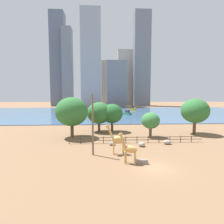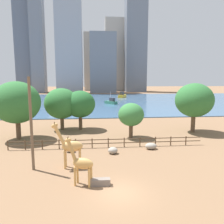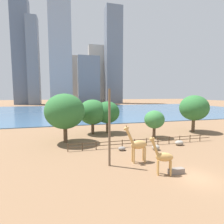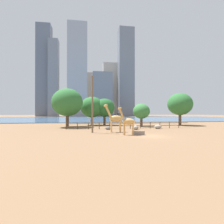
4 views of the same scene
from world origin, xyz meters
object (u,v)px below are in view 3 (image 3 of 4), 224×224
Objects in this scene: boulder_near_fence at (156,147)px; boat_sailboat at (107,111)px; tree_left_small at (93,112)px; boulder_by_pole at (122,149)px; giraffe_tall at (138,145)px; boat_ferry at (109,106)px; feeding_trough at (176,171)px; tree_right_small at (194,108)px; tree_right_tall at (65,111)px; giraffe_companion at (163,157)px; boulder_small at (179,143)px; tree_left_large at (107,112)px; tree_center_broad at (154,120)px; utility_pole at (109,128)px.

boat_sailboat is at bearing 84.96° from boulder_near_fence.
boulder_by_pole is at bearing -78.30° from tree_left_small.
giraffe_tall is 0.70× the size of boat_ferry.
feeding_trough is (2.83, -4.18, -2.01)m from giraffe_tall.
tree_right_tall is at bearing -176.34° from tree_right_small.
boat_sailboat is (8.27, 61.85, -1.02)m from giraffe_companion.
tree_right_tall is 79.91m from boat_ferry.
tree_left_large is (-9.76, 12.48, 4.25)m from boulder_small.
tree_right_tall is at bearing -173.61° from boat_ferry.
giraffe_tall is at bearing -79.97° from tree_left_small.
tree_center_broad is 13.33m from tree_left_small.
utility_pole reaches higher than tree_left_large.
boulder_near_fence reaches higher than feeding_trough.
giraffe_tall is 0.55× the size of tree_right_tall.
giraffe_tall reaches higher than boat_sailboat.
tree_left_large reaches higher than giraffe_companion.
boulder_by_pole is at bearing 131.62° from boat_sailboat.
tree_left_large reaches higher than boulder_near_fence.
tree_left_small is at bearing 169.93° from tree_right_small.
tree_left_small is (-7.92, 13.94, 4.41)m from boulder_near_fence.
boulder_small is 0.28× the size of tree_center_broad.
giraffe_tall reaches higher than boulder_by_pole.
tree_left_large is at bearing 86.97° from boulder_by_pole.
giraffe_tall is 14.03m from tree_center_broad.
boat_ferry reaches higher than boulder_near_fence.
tree_left_small is 23.30m from tree_right_small.
boulder_near_fence is 16.78m from tree_right_tall.
tree_right_tall is at bearing 149.75° from boulder_near_fence.
utility_pole is at bearing -154.55° from boulder_near_fence.
tree_left_large is at bearing 32.18° from tree_right_tall.
tree_left_small reaches higher than boulder_by_pole.
utility_pole is 16.65m from tree_center_broad.
giraffe_tall reaches higher than giraffe_companion.
boat_sailboat is (18.53, 45.97, -4.69)m from tree_right_tall.
boat_sailboat is (1.18, 46.68, -2.67)m from tree_center_broad.
boat_sailboat is at bearing -76.08° from giraffe_companion.
tree_right_small is at bearing 30.61° from utility_pole.
boat_sailboat reaches higher than boat_ferry.
boulder_small is 18.72m from tree_left_small.
utility_pole is at bearing -102.45° from tree_left_large.
giraffe_companion is at bearing 134.74° from boat_sailboat.
feeding_trough is at bearing -163.31° from boat_ferry.
tree_left_large is at bearing -168.24° from boat_ferry.
tree_left_large is 0.94× the size of tree_left_small.
boulder_small is 20.77m from tree_right_tall.
tree_right_tall is (-5.23, 12.08, 0.99)m from utility_pole.
giraffe_companion reaches higher than boulder_near_fence.
giraffe_tall is at bearing 132.99° from boat_sailboat.
tree_center_broad is at bearing -2.34° from tree_right_tall.
boat_sailboat is at bearing -98.60° from giraffe_tall.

